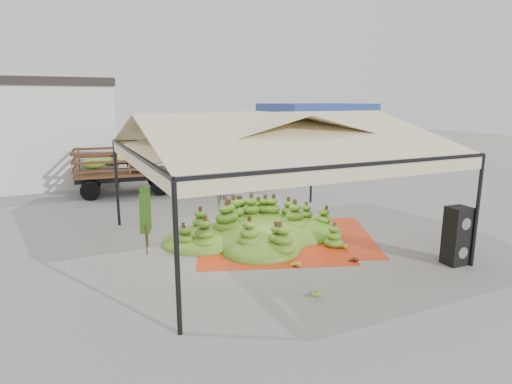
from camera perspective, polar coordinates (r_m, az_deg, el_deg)
name	(u,v)px	position (r m, az deg, el deg)	size (l,w,h in m)	color
ground	(271,242)	(13.45, 1.97, -6.73)	(90.00, 90.00, 0.00)	slate
canopy_tent	(272,136)	(12.76, 2.08, 7.42)	(8.10, 8.10, 4.00)	black
building_tan	(315,134)	(29.09, 7.87, 7.62)	(6.30, 5.30, 4.10)	tan
tarp_left	(270,243)	(13.41, 1.88, -6.76)	(4.41, 4.20, 0.01)	red
tarp_right	(307,236)	(14.12, 6.85, -5.86)	(4.09, 4.30, 0.01)	#D94314
banana_heap	(259,219)	(13.62, 0.42, -3.61)	(6.06, 4.98, 1.30)	#447117
hand_yellow_a	(294,265)	(11.48, 5.09, -9.62)	(0.46, 0.38, 0.21)	gold
hand_yellow_b	(341,246)	(13.02, 11.27, -7.11)	(0.48, 0.39, 0.22)	gold
hand_red_a	(445,257)	(13.06, 23.85, -7.88)	(0.50, 0.41, 0.23)	#5E2715
hand_red_b	(353,260)	(12.09, 12.79, -8.82)	(0.40, 0.33, 0.18)	#5D1E15
hand_green	(313,291)	(10.05, 7.57, -12.99)	(0.47, 0.38, 0.21)	#537E1A
hanging_bunches	(343,162)	(12.52, 11.55, 3.95)	(4.74, 0.24, 0.20)	#417017
speaker_stack	(457,236)	(12.71, 25.18, -5.30)	(0.60, 0.53, 1.59)	black
banana_leaves	(146,252)	(13.07, -14.50, -7.70)	(0.96, 1.36, 3.70)	#297920
vendor	(222,187)	(17.62, -4.57, 0.62)	(0.60, 0.40, 1.66)	gray
truck_left	(152,164)	(21.09, -13.74, 3.68)	(6.60, 2.84, 2.20)	#462517
truck_right	(263,155)	(23.32, 0.93, 5.02)	(7.13, 3.77, 2.33)	#4B2B19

